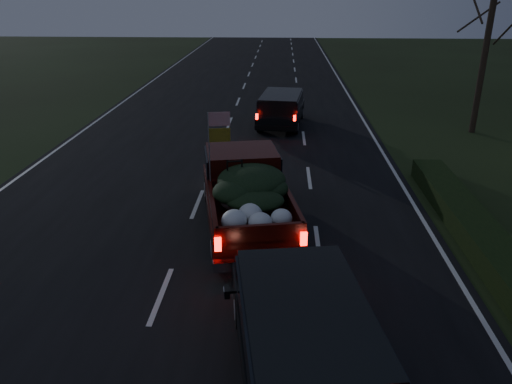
# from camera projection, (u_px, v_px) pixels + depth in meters

# --- Properties ---
(ground) EXTENTS (120.00, 120.00, 0.00)m
(ground) POSITION_uv_depth(u_px,v_px,m) (161.00, 296.00, 10.98)
(ground) COLOR black
(ground) RESTS_ON ground
(road_asphalt) EXTENTS (14.00, 120.00, 0.02)m
(road_asphalt) POSITION_uv_depth(u_px,v_px,m) (161.00, 295.00, 10.97)
(road_asphalt) COLOR black
(road_asphalt) RESTS_ON ground
(hedge_row) EXTENTS (1.00, 10.00, 0.60)m
(hedge_row) POSITION_uv_depth(u_px,v_px,m) (476.00, 230.00, 13.26)
(hedge_row) COLOR black
(hedge_row) RESTS_ON ground
(bare_tree_far) EXTENTS (3.60, 3.60, 7.00)m
(bare_tree_far) POSITION_uv_depth(u_px,v_px,m) (492.00, 14.00, 21.36)
(bare_tree_far) COLOR black
(bare_tree_far) RESTS_ON ground
(pickup_truck) EXTENTS (3.13, 5.91, 2.94)m
(pickup_truck) POSITION_uv_depth(u_px,v_px,m) (246.00, 189.00, 13.81)
(pickup_truck) COLOR #350B07
(pickup_truck) RESTS_ON ground
(lead_suv) EXTENTS (2.37, 4.68, 1.29)m
(lead_suv) POSITION_uv_depth(u_px,v_px,m) (281.00, 106.00, 24.00)
(lead_suv) COLOR black
(lead_suv) RESTS_ON ground
(rear_suv) EXTENTS (2.78, 5.16, 1.41)m
(rear_suv) POSITION_uv_depth(u_px,v_px,m) (304.00, 334.00, 8.12)
(rear_suv) COLOR black
(rear_suv) RESTS_ON ground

